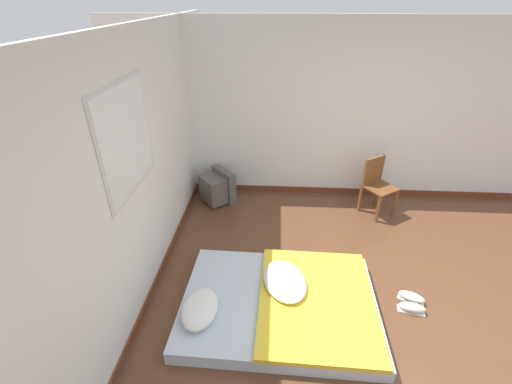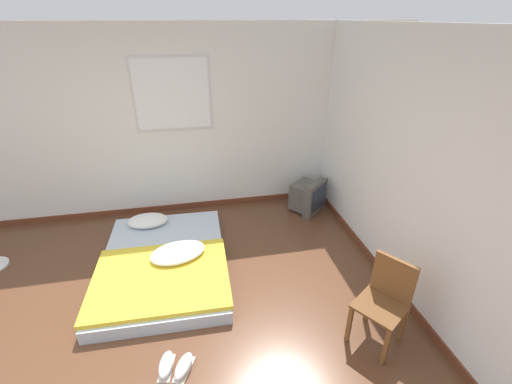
% 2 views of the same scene
% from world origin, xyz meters
% --- Properties ---
extents(ground_plane, '(20.00, 20.00, 0.00)m').
position_xyz_m(ground_plane, '(0.00, 0.00, 0.00)').
color(ground_plane, brown).
extents(wall_back, '(7.66, 0.08, 2.60)m').
position_xyz_m(wall_back, '(0.01, 2.66, 1.29)').
color(wall_back, white).
rests_on(wall_back, ground_plane).
extents(wall_right, '(0.08, 7.66, 2.60)m').
position_xyz_m(wall_right, '(2.66, 0.00, 1.29)').
color(wall_right, white).
rests_on(wall_right, ground_plane).
extents(mattress_bed, '(1.46, 1.98, 0.29)m').
position_xyz_m(mattress_bed, '(0.17, 1.23, 0.10)').
color(mattress_bed, silver).
rests_on(mattress_bed, ground_plane).
extents(crt_tv, '(0.60, 0.59, 0.50)m').
position_xyz_m(crt_tv, '(2.26, 2.21, 0.24)').
color(crt_tv, '#56514C').
rests_on(crt_tv, ground_plane).
extents(wooden_chair, '(0.54, 0.54, 0.83)m').
position_xyz_m(wooden_chair, '(2.14, -0.12, 0.48)').
color(wooden_chair, brown).
rests_on(wooden_chair, ground_plane).
extents(sneaker_pair, '(0.33, 0.32, 0.10)m').
position_xyz_m(sneaker_pair, '(0.30, -0.11, 0.05)').
color(sneaker_pair, silver).
rests_on(sneaker_pair, ground_plane).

